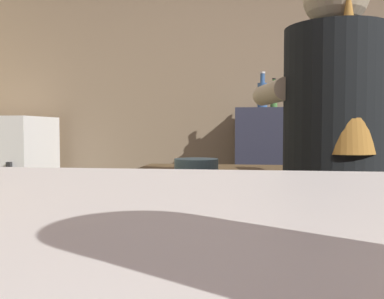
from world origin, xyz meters
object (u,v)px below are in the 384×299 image
(mixing_bowl, at_px, (196,165))
(bartender, at_px, (334,166))
(bottle_olive_oil, at_px, (311,94))
(bottle_soy, at_px, (262,94))
(bottle_vinegar, at_px, (273,97))
(mini_fridge, at_px, (2,194))
(chefs_knife, at_px, (383,172))

(mixing_bowl, bearing_deg, bartender, -36.52)
(bottle_olive_oil, bearing_deg, bottle_soy, -162.03)
(bottle_soy, relative_size, bottle_vinegar, 1.15)
(mini_fridge, xyz_separation_m, bottle_olive_oil, (2.28, 0.19, 0.74))
(mixing_bowl, height_order, bottle_soy, bottle_soy)
(mixing_bowl, relative_size, bottle_vinegar, 0.90)
(mini_fridge, bearing_deg, bottle_vinegar, 5.75)
(mini_fridge, distance_m, chefs_knife, 2.65)
(bartender, bearing_deg, bottle_olive_oil, -17.34)
(mixing_bowl, bearing_deg, bottle_vinegar, 72.74)
(bartender, relative_size, bottle_olive_oil, 6.24)
(bartender, height_order, bottle_vinegar, bartender)
(bartender, distance_m, chefs_knife, 0.50)
(mixing_bowl, bearing_deg, chefs_knife, 1.45)
(mixing_bowl, bearing_deg, bottle_olive_oil, 62.48)
(chefs_knife, bearing_deg, mini_fridge, 162.22)
(mini_fridge, xyz_separation_m, bartender, (2.13, -1.48, 0.36))
(mini_fridge, relative_size, chefs_knife, 4.83)
(bartender, bearing_deg, mixing_bowl, 41.11)
(chefs_knife, distance_m, bottle_vinegar, 1.40)
(bottle_olive_oil, height_order, bottle_vinegar, bottle_olive_oil)
(mini_fridge, bearing_deg, chefs_knife, -23.91)
(bottle_soy, xyz_separation_m, bottle_vinegar, (0.08, 0.12, -0.01))
(mini_fridge, height_order, bottle_soy, bottle_soy)
(mixing_bowl, relative_size, chefs_knife, 0.82)
(mixing_bowl, height_order, bottle_vinegar, bottle_vinegar)
(bartender, xyz_separation_m, bottle_soy, (-0.20, 1.56, 0.37))
(bottle_olive_oil, bearing_deg, chefs_knife, -83.96)
(bottle_soy, bearing_deg, bottle_vinegar, 56.63)
(bartender, xyz_separation_m, bottle_olive_oil, (0.15, 1.67, 0.38))
(mixing_bowl, height_order, chefs_knife, mixing_bowl)
(chefs_knife, xyz_separation_m, bottle_vinegar, (-0.40, 1.27, 0.42))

